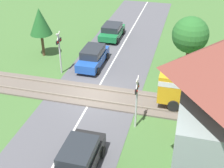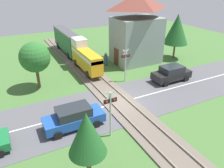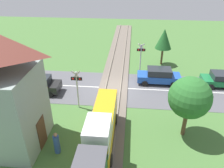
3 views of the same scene
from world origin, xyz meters
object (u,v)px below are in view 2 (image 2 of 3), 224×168
at_px(car_far_side, 171,73).
at_px(crossing_signal_east_approach, 125,61).
at_px(crossing_signal_west_approach, 110,108).
at_px(car_near_crossing, 74,117).
at_px(pedestrian_by_station, 106,60).
at_px(station_building, 137,30).
at_px(train, 74,46).

bearing_deg(car_far_side, crossing_signal_east_approach, 154.25).
relative_size(crossing_signal_west_approach, crossing_signal_east_approach, 1.00).
distance_m(car_near_crossing, pedestrian_by_station, 12.36).
xyz_separation_m(station_building, pedestrian_by_station, (-3.88, 0.57, -3.28)).
bearing_deg(pedestrian_by_station, car_near_crossing, -126.19).
xyz_separation_m(car_near_crossing, crossing_signal_east_approach, (7.06, 4.94, 1.37)).
distance_m(car_near_crossing, crossing_signal_east_approach, 8.73).
xyz_separation_m(crossing_signal_east_approach, pedestrian_by_station, (0.24, 5.03, -1.47)).
distance_m(car_near_crossing, crossing_signal_west_approach, 3.08).
bearing_deg(crossing_signal_east_approach, train, 107.27).
height_order(train, crossing_signal_west_approach, crossing_signal_west_approach).
bearing_deg(car_near_crossing, pedestrian_by_station, 53.81).
distance_m(car_near_crossing, station_building, 14.95).
xyz_separation_m(car_near_crossing, station_building, (11.17, 9.41, 3.18)).
distance_m(car_far_side, crossing_signal_east_approach, 4.94).
bearing_deg(station_building, train, 149.68).
bearing_deg(station_building, crossing_signal_west_approach, -129.13).
bearing_deg(station_building, crossing_signal_east_approach, -132.64).
bearing_deg(crossing_signal_west_approach, station_building, 50.87).
bearing_deg(car_far_side, crossing_signal_west_approach, -152.51).
height_order(car_far_side, pedestrian_by_station, car_far_side).
bearing_deg(car_near_crossing, crossing_signal_east_approach, 34.99).
bearing_deg(pedestrian_by_station, car_far_side, -60.34).
height_order(crossing_signal_west_approach, station_building, station_building).
height_order(car_far_side, crossing_signal_east_approach, crossing_signal_east_approach).
bearing_deg(pedestrian_by_station, train, 130.22).
relative_size(train, car_near_crossing, 3.40).
bearing_deg(train, station_building, -30.32).
distance_m(crossing_signal_west_approach, pedestrian_by_station, 13.30).
bearing_deg(crossing_signal_east_approach, car_near_crossing, -145.01).
relative_size(train, station_building, 1.76).
bearing_deg(pedestrian_by_station, crossing_signal_east_approach, -92.69).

